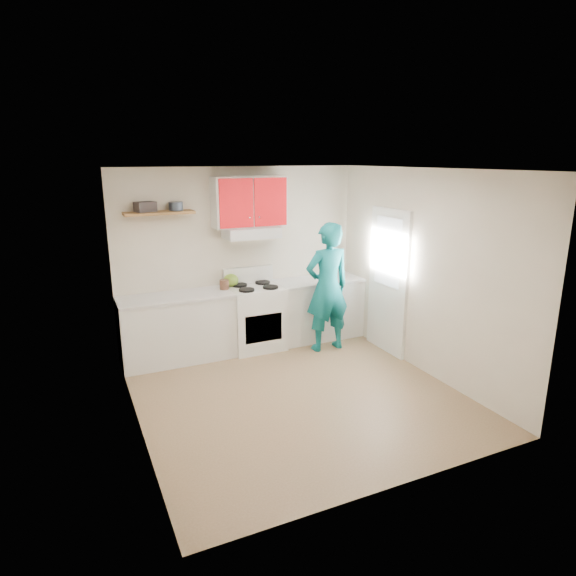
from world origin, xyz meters
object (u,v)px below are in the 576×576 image
tin (176,206)px  crock (224,285)px  kettle (231,280)px  person (327,287)px  stove (255,318)px

tin → crock: (0.59, -0.13, -1.12)m
kettle → person: person is taller
tin → kettle: tin is taller
kettle → crock: size_ratio=1.39×
person → crock: bearing=-22.2°
stove → tin: (-1.02, 0.19, 1.64)m
kettle → tin: bearing=155.0°
stove → kettle: bearing=148.7°
stove → kettle: kettle is taller
stove → crock: 0.68m
kettle → person: (1.22, -0.66, -0.08)m
tin → crock: size_ratio=1.21×
crock → person: size_ratio=0.08×
kettle → person: size_ratio=0.12×
stove → kettle: (-0.30, 0.18, 0.55)m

